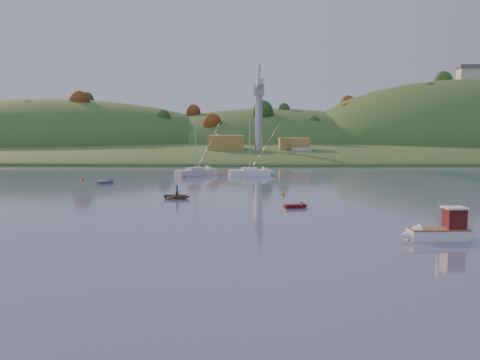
{
  "coord_description": "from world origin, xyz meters",
  "views": [
    {
      "loc": [
        -2.13,
        -42.27,
        10.18
      ],
      "look_at": [
        -2.88,
        36.35,
        2.16
      ],
      "focal_mm": 40.0,
      "sensor_mm": 36.0,
      "label": 1
    }
  ],
  "objects_px": {
    "sailboat_far": "(249,172)",
    "grey_dinghy": "(108,182)",
    "sailboat_near": "(196,172)",
    "canoe": "(177,196)",
    "fishing_boat": "(434,230)",
    "red_tender": "(299,206)"
  },
  "relations": [
    {
      "from": "canoe",
      "to": "grey_dinghy",
      "type": "xyz_separation_m",
      "value": [
        -14.86,
        19.95,
        -0.13
      ]
    },
    {
      "from": "fishing_boat",
      "to": "red_tender",
      "type": "distance_m",
      "value": 21.23
    },
    {
      "from": "sailboat_far",
      "to": "grey_dinghy",
      "type": "relative_size",
      "value": 3.56
    },
    {
      "from": "fishing_boat",
      "to": "grey_dinghy",
      "type": "bearing_deg",
      "value": -52.56
    },
    {
      "from": "canoe",
      "to": "grey_dinghy",
      "type": "distance_m",
      "value": 24.87
    },
    {
      "from": "canoe",
      "to": "grey_dinghy",
      "type": "bearing_deg",
      "value": 41.28
    },
    {
      "from": "red_tender",
      "to": "sailboat_far",
      "type": "bearing_deg",
      "value": 83.15
    },
    {
      "from": "sailboat_far",
      "to": "canoe",
      "type": "distance_m",
      "value": 36.47
    },
    {
      "from": "red_tender",
      "to": "sailboat_near",
      "type": "bearing_deg",
      "value": 96.84
    },
    {
      "from": "fishing_boat",
      "to": "sailboat_near",
      "type": "xyz_separation_m",
      "value": [
        -27.02,
        61.64,
        -0.08
      ]
    },
    {
      "from": "sailboat_near",
      "to": "canoe",
      "type": "height_order",
      "value": "sailboat_near"
    },
    {
      "from": "sailboat_near",
      "to": "canoe",
      "type": "bearing_deg",
      "value": -129.4
    },
    {
      "from": "sailboat_far",
      "to": "fishing_boat",
      "type": "bearing_deg",
      "value": -83.58
    },
    {
      "from": "fishing_boat",
      "to": "grey_dinghy",
      "type": "xyz_separation_m",
      "value": [
        -41.26,
        46.66,
        -0.61
      ]
    },
    {
      "from": "grey_dinghy",
      "to": "sailboat_far",
      "type": "bearing_deg",
      "value": -12.77
    },
    {
      "from": "sailboat_near",
      "to": "sailboat_far",
      "type": "bearing_deg",
      "value": -40.26
    },
    {
      "from": "canoe",
      "to": "grey_dinghy",
      "type": "height_order",
      "value": "grey_dinghy"
    },
    {
      "from": "sailboat_near",
      "to": "red_tender",
      "type": "xyz_separation_m",
      "value": [
        16.86,
        -43.0,
        -0.56
      ]
    },
    {
      "from": "sailboat_near",
      "to": "canoe",
      "type": "xyz_separation_m",
      "value": [
        0.61,
        -34.93,
        -0.4
      ]
    },
    {
      "from": "sailboat_far",
      "to": "grey_dinghy",
      "type": "height_order",
      "value": "sailboat_far"
    },
    {
      "from": "fishing_boat",
      "to": "grey_dinghy",
      "type": "relative_size",
      "value": 1.92
    },
    {
      "from": "fishing_boat",
      "to": "sailboat_near",
      "type": "bearing_deg",
      "value": -70.37
    }
  ]
}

